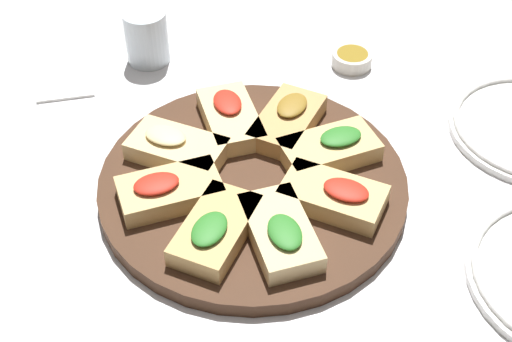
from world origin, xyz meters
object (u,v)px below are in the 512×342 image
(serving_board, at_px, (256,184))
(dipping_bowl, at_px, (355,59))
(water_glass, at_px, (149,37))
(napkin_stack, at_px, (67,78))

(serving_board, bearing_deg, dipping_bowl, 150.49)
(serving_board, distance_m, water_glass, 0.35)
(water_glass, bearing_deg, dipping_bowl, 86.98)
(water_glass, xyz_separation_m, napkin_stack, (0.06, -0.13, -0.04))
(napkin_stack, bearing_deg, dipping_bowl, 94.92)
(serving_board, bearing_deg, napkin_stack, -129.59)
(water_glass, height_order, napkin_stack, water_glass)
(water_glass, xyz_separation_m, dipping_bowl, (0.02, 0.33, -0.03))
(serving_board, xyz_separation_m, dipping_bowl, (-0.29, 0.16, 0.00))
(serving_board, xyz_separation_m, napkin_stack, (-0.25, -0.30, -0.01))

